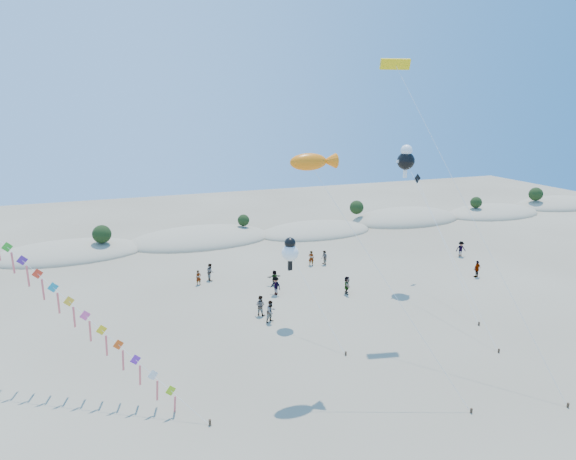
% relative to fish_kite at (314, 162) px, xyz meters
% --- Properties ---
extents(dune_ridge, '(145.30, 11.49, 5.57)m').
position_rel_fish_kite_xyz_m(dune_ridge, '(-0.55, 33.91, -13.92)').
color(dune_ridge, gray).
rests_on(dune_ridge, ground).
extents(fish_kite, '(8.35, 8.79, 14.61)m').
position_rel_fish_kite_xyz_m(fish_kite, '(0.00, 0.00, 0.00)').
color(fish_kite, '#3F2D1E').
rests_on(fish_kite, ground).
extents(cartoon_kite_low, '(2.48, 7.57, 7.20)m').
position_rel_fish_kite_xyz_m(cartoon_kite_low, '(1.11, 7.17, -7.96)').
color(cartoon_kite_low, '#3F2D1E').
rests_on(cartoon_kite_low, ground).
extents(cartoon_kite_high, '(2.45, 16.26, 13.78)m').
position_rel_fish_kite_xyz_m(cartoon_kite_high, '(14.89, 12.20, -1.63)').
color(cartoon_kite_high, '#3F2D1E').
rests_on(cartoon_kite_high, ground).
extents(parafoil_kite, '(4.54, 16.26, 20.90)m').
position_rel_fish_kite_xyz_m(parafoil_kite, '(9.27, 5.67, 6.03)').
color(parafoil_kite, '#3F2D1E').
rests_on(parafoil_kite, ground).
extents(dark_kite, '(2.72, 13.03, 10.68)m').
position_rel_fish_kite_xyz_m(dark_kite, '(16.84, 10.24, -6.65)').
color(dark_kite, '#3F2D1E').
rests_on(dark_kite, ground).
extents(beachgoers, '(31.81, 13.09, 1.88)m').
position_rel_fish_kite_xyz_m(beachgoers, '(7.29, 13.60, -13.16)').
color(beachgoers, slate).
rests_on(beachgoers, ground).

